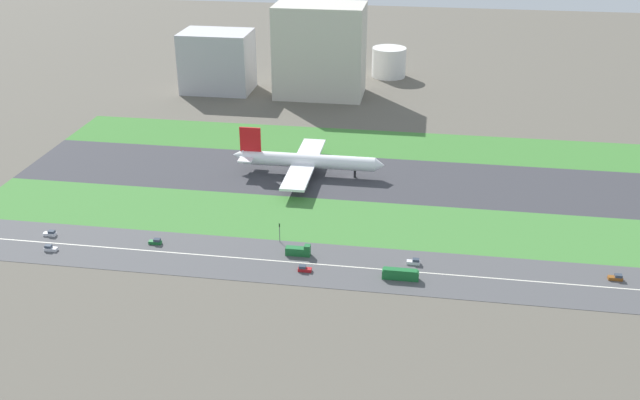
# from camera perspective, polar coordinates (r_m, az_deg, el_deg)

# --- Properties ---
(ground_plane) EXTENTS (800.00, 800.00, 0.00)m
(ground_plane) POSITION_cam_1_polar(r_m,az_deg,el_deg) (298.01, 2.40, 1.86)
(ground_plane) COLOR #5B564C
(runway) EXTENTS (280.00, 46.00, 0.10)m
(runway) POSITION_cam_1_polar(r_m,az_deg,el_deg) (297.99, 2.40, 1.87)
(runway) COLOR #38383D
(runway) RESTS_ON ground_plane
(grass_median_north) EXTENTS (280.00, 36.00, 0.10)m
(grass_median_north) POSITION_cam_1_polar(r_m,az_deg,el_deg) (335.76, 3.22, 4.64)
(grass_median_north) COLOR #3D7A33
(grass_median_north) RESTS_ON ground_plane
(grass_median_south) EXTENTS (280.00, 36.00, 0.10)m
(grass_median_south) POSITION_cam_1_polar(r_m,az_deg,el_deg) (261.20, 1.36, -1.70)
(grass_median_south) COLOR #427F38
(grass_median_south) RESTS_ON ground_plane
(highway) EXTENTS (280.00, 28.00, 0.10)m
(highway) POSITION_cam_1_polar(r_m,az_deg,el_deg) (233.46, 0.31, -5.25)
(highway) COLOR #4C4C4F
(highway) RESTS_ON ground_plane
(highway_centerline) EXTENTS (266.00, 0.50, 0.01)m
(highway_centerline) POSITION_cam_1_polar(r_m,az_deg,el_deg) (233.43, 0.31, -5.24)
(highway_centerline) COLOR silver
(highway_centerline) RESTS_ON highway
(airliner) EXTENTS (65.00, 56.00, 19.70)m
(airliner) POSITION_cam_1_polar(r_m,az_deg,el_deg) (298.08, -1.22, 3.18)
(airliner) COLOR white
(airliner) RESTS_ON runway
(bus_0) EXTENTS (11.60, 2.50, 3.50)m
(bus_0) POSITION_cam_1_polar(r_m,az_deg,el_deg) (226.42, 6.51, -5.98)
(bus_0) COLOR #19662D
(bus_0) RESTS_ON highway
(car_0) EXTENTS (4.40, 1.80, 2.00)m
(car_0) POSITION_cam_1_polar(r_m,az_deg,el_deg) (268.27, -20.94, -2.54)
(car_0) COLOR silver
(car_0) RESTS_ON highway
(car_1) EXTENTS (4.40, 1.80, 2.00)m
(car_1) POSITION_cam_1_polar(r_m,az_deg,el_deg) (258.21, -20.95, -3.66)
(car_1) COLOR silver
(car_1) RESTS_ON highway
(car_3) EXTENTS (4.40, 1.80, 2.00)m
(car_3) POSITION_cam_1_polar(r_m,az_deg,el_deg) (243.83, 22.79, -5.79)
(car_3) COLOR brown
(car_3) RESTS_ON highway
(truck_0) EXTENTS (8.40, 2.50, 4.00)m
(truck_0) POSITION_cam_1_polar(r_m,az_deg,el_deg) (238.25, -1.72, -4.13)
(truck_0) COLOR #19662D
(truck_0) RESTS_ON highway
(car_4) EXTENTS (4.40, 1.80, 2.00)m
(car_4) POSITION_cam_1_polar(r_m,az_deg,el_deg) (229.58, -1.29, -5.58)
(car_4) COLOR #B2191E
(car_4) RESTS_ON highway
(car_5) EXTENTS (4.40, 1.80, 2.00)m
(car_5) POSITION_cam_1_polar(r_m,az_deg,el_deg) (251.86, -13.13, -3.30)
(car_5) COLOR #19662D
(car_5) RESTS_ON highway
(car_2) EXTENTS (4.40, 1.80, 2.00)m
(car_2) POSITION_cam_1_polar(r_m,az_deg,el_deg) (235.43, 7.60, -4.97)
(car_2) COLOR silver
(car_2) RESTS_ON highway
(traffic_light) EXTENTS (0.36, 0.50, 7.20)m
(traffic_light) POSITION_cam_1_polar(r_m,az_deg,el_deg) (245.31, -3.28, -2.53)
(traffic_light) COLOR #4C4C51
(traffic_light) RESTS_ON highway
(terminal_building) EXTENTS (39.23, 27.60, 34.09)m
(terminal_building) POSITION_cam_1_polar(r_m,az_deg,el_deg) (416.33, -8.29, 11.01)
(terminal_building) COLOR #B2B2B7
(terminal_building) RESTS_ON ground_plane
(hangar_building) EXTENTS (49.18, 30.52, 50.86)m
(hangar_building) POSITION_cam_1_polar(r_m,az_deg,el_deg) (401.23, -0.01, 11.96)
(hangar_building) COLOR beige
(hangar_building) RESTS_ON ground_plane
(fuel_tank_west) EXTENTS (20.84, 20.84, 17.85)m
(fuel_tank_west) POSITION_cam_1_polar(r_m,az_deg,el_deg) (445.02, 5.58, 11.01)
(fuel_tank_west) COLOR silver
(fuel_tank_west) RESTS_ON ground_plane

